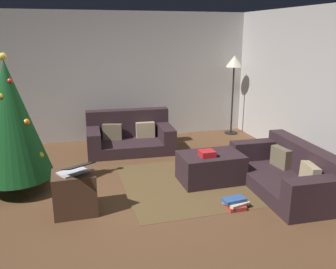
{
  "coord_description": "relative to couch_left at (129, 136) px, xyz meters",
  "views": [
    {
      "loc": [
        -0.76,
        -4.29,
        2.19
      ],
      "look_at": [
        0.63,
        0.53,
        0.75
      ],
      "focal_mm": 38.22,
      "sensor_mm": 36.0,
      "label": 1
    }
  ],
  "objects": [
    {
      "name": "area_rug",
      "position": [
        0.91,
        -1.88,
        -0.27
      ],
      "size": [
        2.6,
        2.0,
        0.01
      ],
      "primitive_type": "cube",
      "color": "brown",
      "rests_on": "ground_plane"
    },
    {
      "name": "rear_partition",
      "position": [
        -0.35,
        0.88,
        1.03
      ],
      "size": [
        6.4,
        0.12,
        2.6
      ],
      "primitive_type": "cube",
      "color": "#BCB7B2",
      "rests_on": "ground_plane"
    },
    {
      "name": "christmas_tree",
      "position": [
        -1.86,
        -1.43,
        0.77
      ],
      "size": [
        1.01,
        1.01,
        1.94
      ],
      "color": "brown",
      "rests_on": "ground_plane"
    },
    {
      "name": "gift_box",
      "position": [
        0.81,
        -1.96,
        0.21
      ],
      "size": [
        0.22,
        0.21,
        0.09
      ],
      "primitive_type": "cube",
      "rotation": [
        0.0,
        0.0,
        0.03
      ],
      "color": "red",
      "rests_on": "ottoman"
    },
    {
      "name": "side_table",
      "position": [
        -1.1,
        -2.32,
        -0.0
      ],
      "size": [
        0.52,
        0.44,
        0.53
      ],
      "primitive_type": "cube",
      "color": "#4C3323",
      "rests_on": "ground_plane"
    },
    {
      "name": "corner_lamp",
      "position": [
        2.38,
        0.49,
        1.19
      ],
      "size": [
        0.36,
        0.36,
        1.71
      ],
      "color": "black",
      "rests_on": "ground_plane"
    },
    {
      "name": "couch_right",
      "position": [
        1.9,
        -2.46,
        -0.02
      ],
      "size": [
        1.02,
        1.87,
        0.63
      ],
      "rotation": [
        0.0,
        0.0,
        1.52
      ],
      "color": "#2D1E23",
      "rests_on": "ground_plane"
    },
    {
      "name": "laptop",
      "position": [
        -1.07,
        -2.37,
        0.32
      ],
      "size": [
        0.47,
        0.49,
        0.17
      ],
      "color": "silver",
      "rests_on": "side_table"
    },
    {
      "name": "book_stack",
      "position": [
        0.88,
        -2.77,
        -0.2
      ],
      "size": [
        0.35,
        0.28,
        0.13
      ],
      "color": "#B7332D",
      "rests_on": "ground_plane"
    },
    {
      "name": "ground_plane",
      "position": [
        -0.35,
        -2.26,
        -0.27
      ],
      "size": [
        6.4,
        6.4,
        0.0
      ],
      "primitive_type": "plane",
      "color": "brown"
    },
    {
      "name": "couch_left",
      "position": [
        0.0,
        0.0,
        0.0
      ],
      "size": [
        1.65,
        1.04,
        0.74
      ],
      "rotation": [
        0.0,
        0.0,
        3.08
      ],
      "color": "#2D1E23",
      "rests_on": "ground_plane"
    },
    {
      "name": "ottoman",
      "position": [
        0.91,
        -1.88,
        -0.05
      ],
      "size": [
        0.93,
        0.62,
        0.44
      ],
      "primitive_type": "cube",
      "color": "#2D1E23",
      "rests_on": "ground_plane"
    },
    {
      "name": "tv_remote",
      "position": [
        0.92,
        -1.96,
        0.18
      ],
      "size": [
        0.12,
        0.16,
        0.02
      ],
      "primitive_type": "cube",
      "rotation": [
        0.0,
        0.0,
        0.5
      ],
      "color": "black",
      "rests_on": "ottoman"
    }
  ]
}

